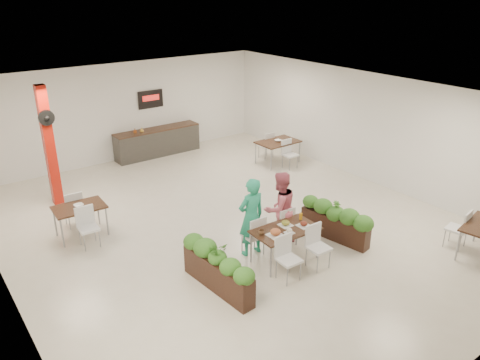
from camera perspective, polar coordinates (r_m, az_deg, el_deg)
name	(u,v)px	position (r m, az deg, el deg)	size (l,w,h in m)	color
ground	(229,224)	(11.60, -1.31, -5.39)	(12.00, 12.00, 0.00)	beige
room_shell	(229,147)	(10.81, -1.40, 4.04)	(10.10, 12.10, 3.22)	white
red_column	(49,145)	(13.07, -22.24, 3.97)	(0.40, 0.41, 3.20)	#AB170B
service_counter	(158,141)	(16.40, -10.02, 4.68)	(3.00, 0.64, 2.20)	#32302D
main_table	(285,234)	(9.91, 5.51, -6.57)	(1.43, 1.66, 0.92)	black
diner_man	(251,217)	(10.00, 1.39, -4.53)	(0.65, 0.42, 1.77)	#249F77
diner_woman	(280,208)	(10.48, 4.84, -3.46)	(0.83, 0.65, 1.72)	#D65F74
planter_left	(218,266)	(9.06, -2.75, -10.45)	(0.51, 1.93, 1.01)	black
planter_right	(335,220)	(10.98, 11.53, -4.74)	(0.64, 1.79, 0.94)	black
side_table_a	(80,211)	(11.44, -18.97, -3.64)	(1.18, 1.64, 0.92)	black
side_table_b	(278,144)	(15.39, 4.64, 4.34)	(1.36, 1.62, 0.92)	black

